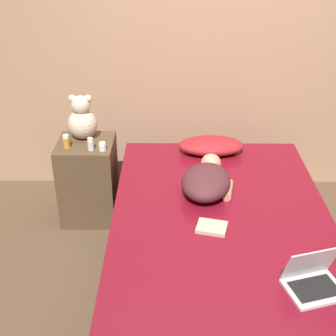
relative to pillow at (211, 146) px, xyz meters
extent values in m
plane|color=brown|center=(0.01, -0.84, -0.59)|extent=(12.00, 12.00, 0.00)
cube|color=tan|center=(0.01, 0.48, 0.71)|extent=(8.00, 0.06, 2.60)
cube|color=brown|center=(0.01, -0.84, -0.44)|extent=(1.43, 2.08, 0.30)
cube|color=maroon|center=(0.01, -0.84, -0.18)|extent=(1.40, 2.04, 0.22)
cube|color=brown|center=(-0.99, -0.11, -0.26)|extent=(0.43, 0.44, 0.67)
ellipsoid|color=maroon|center=(0.00, 0.00, 0.00)|extent=(0.52, 0.29, 0.13)
ellipsoid|color=#4C2328|center=(-0.08, -0.61, 0.03)|extent=(0.41, 0.51, 0.18)
sphere|color=tan|center=(-0.03, -0.33, 0.01)|extent=(0.15, 0.15, 0.15)
cylinder|color=tan|center=(0.07, -0.62, -0.03)|extent=(0.10, 0.21, 0.06)
cube|color=silver|center=(0.42, -1.56, -0.06)|extent=(0.34, 0.30, 0.02)
cube|color=black|center=(0.42, -1.56, -0.05)|extent=(0.27, 0.22, 0.00)
cube|color=silver|center=(0.40, -1.49, 0.06)|extent=(0.29, 0.16, 0.21)
cube|color=black|center=(0.40, -1.49, 0.06)|extent=(0.26, 0.14, 0.18)
sphere|color=beige|center=(-1.01, -0.02, 0.19)|extent=(0.23, 0.23, 0.23)
sphere|color=beige|center=(-1.01, -0.02, 0.35)|extent=(0.15, 0.15, 0.15)
sphere|color=beige|center=(-1.07, -0.02, 0.40)|extent=(0.06, 0.06, 0.06)
sphere|color=beige|center=(-0.95, -0.02, 0.40)|extent=(0.06, 0.06, 0.06)
cylinder|color=white|center=(-0.83, -0.24, 0.10)|extent=(0.05, 0.05, 0.05)
cylinder|color=white|center=(-0.83, -0.24, 0.13)|extent=(0.05, 0.05, 0.01)
cylinder|color=gold|center=(-1.11, -0.20, 0.12)|extent=(0.05, 0.05, 0.08)
cylinder|color=white|center=(-1.11, -0.20, 0.17)|extent=(0.05, 0.05, 0.02)
cylinder|color=silver|center=(-0.92, -0.24, 0.11)|extent=(0.05, 0.05, 0.08)
cylinder|color=white|center=(-0.92, -0.24, 0.16)|extent=(0.04, 0.04, 0.02)
cube|color=#C6B793|center=(-0.07, -1.03, -0.05)|extent=(0.21, 0.18, 0.02)
camera|label=1|loc=(-0.32, -3.36, 1.64)|focal=50.00mm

